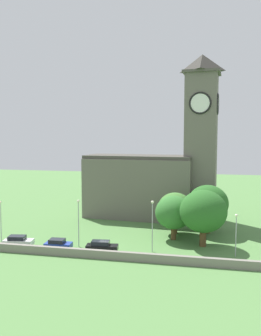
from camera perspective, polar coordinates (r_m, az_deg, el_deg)
ground_plane at (r=71.23m, az=-0.51°, el=-9.15°), size 200.00×200.00×0.00m
church at (r=76.24m, az=4.38°, el=-0.58°), size 28.58×11.13×33.76m
quay_barrier at (r=53.16m, az=-5.21°, el=-13.49°), size 44.63×0.70×1.24m
car_white at (r=60.90m, az=-17.43°, el=-11.02°), size 4.85×2.77×1.74m
car_blue at (r=57.93m, az=-11.45°, el=-11.78°), size 4.23×2.48×1.63m
car_black at (r=55.76m, az=-4.61°, el=-12.31°), size 4.98×2.56×1.73m
streetlamp_west_end at (r=63.52m, az=-19.95°, el=-6.96°), size 0.44×0.44×6.88m
streetlamp_west_mid at (r=57.67m, az=-8.28°, el=-7.52°), size 0.44×0.44×7.57m
streetlamp_central at (r=54.68m, az=3.49°, el=-8.00°), size 0.44×0.44×7.87m
streetlamp_east_mid at (r=54.91m, az=16.45°, el=-9.11°), size 0.44×0.44×6.30m
tree_riverside_east at (r=61.49m, az=6.89°, el=-7.04°), size 6.28×6.28×7.51m
tree_riverside_west at (r=64.92m, az=7.11°, el=-6.37°), size 6.18×6.18×7.48m
tree_by_tower at (r=66.40m, az=12.20°, el=-5.52°), size 7.33×7.33×8.76m
tree_churchyard at (r=58.31m, az=11.50°, el=-6.79°), size 7.50×7.50×9.05m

